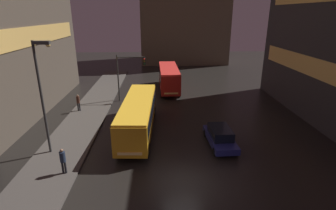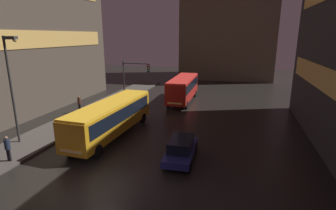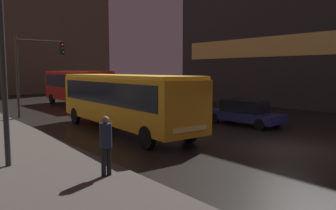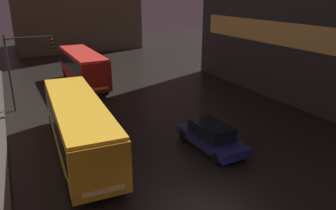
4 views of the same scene
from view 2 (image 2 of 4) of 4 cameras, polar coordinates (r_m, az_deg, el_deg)
ground_plane at (r=16.33m, az=-14.00°, el=-17.29°), size 120.00×120.00×0.00m
sidewalk_left at (r=28.52m, az=-20.15°, el=-3.39°), size 4.00×48.00×0.15m
building_left_tower at (r=37.10m, az=-30.22°, el=17.14°), size 10.07×22.38×22.53m
building_far_backdrop at (r=57.36m, az=13.09°, el=17.82°), size 18.07×12.00×23.73m
bus_near at (r=23.19m, az=-12.24°, el=-2.22°), size 3.03×11.19×3.06m
bus_far at (r=34.75m, az=3.27°, el=3.95°), size 2.66×9.67×3.23m
car_taxi at (r=18.92m, az=2.86°, el=-9.47°), size 2.06×4.74×1.54m
pedestrian_near at (r=31.39m, az=-18.75°, el=0.55°), size 0.46×0.46×1.83m
pedestrian_mid at (r=21.24m, az=-31.57°, el=-7.68°), size 0.41×0.41×1.81m
traffic_light_main at (r=31.59m, az=-7.59°, el=6.24°), size 3.44×0.35×5.70m
street_lamp_sidewalk at (r=23.45m, az=-30.91°, el=5.60°), size 1.25×0.36×8.42m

